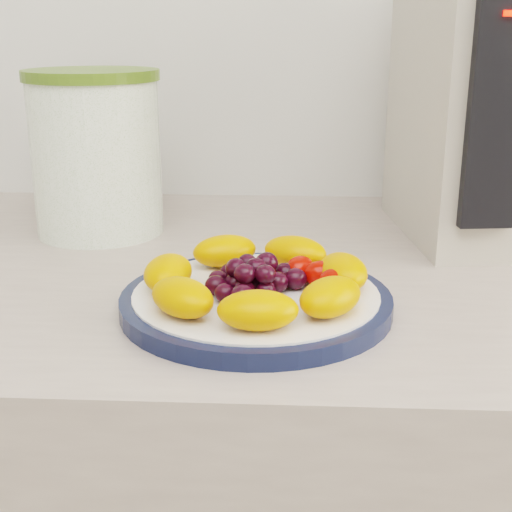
{
  "coord_description": "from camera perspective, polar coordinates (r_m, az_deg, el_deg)",
  "views": [
    {
      "loc": [
        -0.06,
        0.48,
        1.14
      ],
      "look_at": [
        -0.09,
        1.06,
        0.95
      ],
      "focal_mm": 50.0,
      "sensor_mm": 36.0,
      "label": 1
    }
  ],
  "objects": [
    {
      "name": "plate_rim",
      "position": [
        0.62,
        -0.0,
        -3.72
      ],
      "size": [
        0.24,
        0.24,
        0.01
      ],
      "primitive_type": "cylinder",
      "color": "#121A38",
      "rests_on": "counter"
    },
    {
      "name": "plate_face",
      "position": [
        0.62,
        -0.0,
        -3.64
      ],
      "size": [
        0.21,
        0.21,
        0.02
      ],
      "primitive_type": "cylinder",
      "color": "white",
      "rests_on": "counter"
    },
    {
      "name": "canister",
      "position": [
        0.86,
        -12.62,
        7.62
      ],
      "size": [
        0.17,
        0.17,
        0.18
      ],
      "primitive_type": "cylinder",
      "rotation": [
        0.0,
        0.0,
        0.14
      ],
      "color": "#417120",
      "rests_on": "counter"
    },
    {
      "name": "canister_lid",
      "position": [
        0.85,
        -13.07,
        13.94
      ],
      "size": [
        0.17,
        0.17,
        0.01
      ],
      "primitive_type": "cylinder",
      "rotation": [
        0.0,
        0.0,
        0.14
      ],
      "color": "#4E6A20",
      "rests_on": "canister"
    },
    {
      "name": "appliance_body",
      "position": [
        0.87,
        18.24,
        11.67
      ],
      "size": [
        0.2,
        0.27,
        0.31
      ],
      "primitive_type": "cube",
      "rotation": [
        0.0,
        0.0,
        0.11
      ],
      "color": "#B7AE9F",
      "rests_on": "counter"
    },
    {
      "name": "appliance_panel",
      "position": [
        0.73,
        18.58,
        10.95
      ],
      "size": [
        0.05,
        0.02,
        0.23
      ],
      "primitive_type": "cube",
      "rotation": [
        0.0,
        0.0,
        0.11
      ],
      "color": "black",
      "rests_on": "appliance_body"
    },
    {
      "name": "appliance_led",
      "position": [
        0.72,
        19.6,
        17.83
      ],
      "size": [
        0.01,
        0.01,
        0.01
      ],
      "primitive_type": "cube",
      "rotation": [
        0.0,
        0.0,
        0.11
      ],
      "color": "#FF0C05",
      "rests_on": "appliance_panel"
    },
    {
      "name": "fruit_plate",
      "position": [
        0.61,
        0.58,
        -1.67
      ],
      "size": [
        0.2,
        0.2,
        0.03
      ],
      "color": "orange",
      "rests_on": "plate_face"
    }
  ]
}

